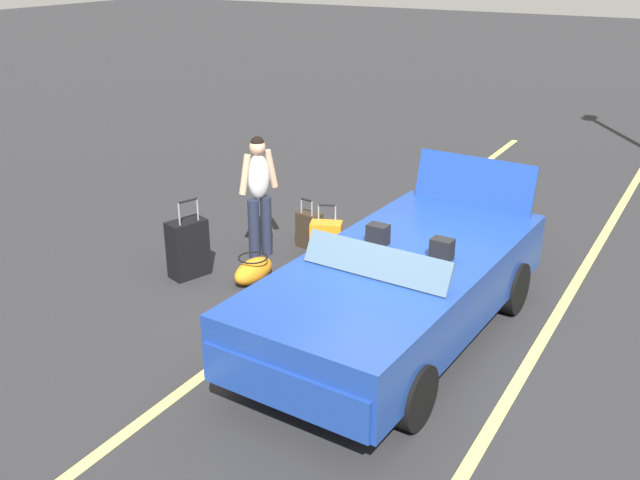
% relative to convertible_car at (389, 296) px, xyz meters
% --- Properties ---
extents(ground_plane, '(80.00, 80.00, 0.00)m').
position_rel_convertible_car_xyz_m(ground_plane, '(-0.20, 0.01, -0.59)').
color(ground_plane, '#28282B').
extents(lot_line_near, '(18.00, 0.12, 0.01)m').
position_rel_convertible_car_xyz_m(lot_line_near, '(-0.20, -1.32, -0.59)').
color(lot_line_near, '#EAE066').
rests_on(lot_line_near, ground_plane).
extents(lot_line_mid, '(18.00, 0.12, 0.01)m').
position_rel_convertible_car_xyz_m(lot_line_mid, '(-0.20, 1.38, -0.59)').
color(lot_line_mid, '#EAE066').
rests_on(lot_line_mid, ground_plane).
extents(convertible_car, '(4.22, 1.99, 1.54)m').
position_rel_convertible_car_xyz_m(convertible_car, '(0.00, 0.00, 0.00)').
color(convertible_car, navy).
rests_on(convertible_car, ground_plane).
extents(suitcase_large_black, '(0.54, 0.42, 1.04)m').
position_rel_convertible_car_xyz_m(suitcase_large_black, '(-0.33, -2.94, -0.22)').
color(suitcase_large_black, black).
rests_on(suitcase_large_black, ground_plane).
extents(suitcase_medium_bright, '(0.37, 0.46, 0.85)m').
position_rel_convertible_car_xyz_m(suitcase_medium_bright, '(-1.43, -1.56, -0.28)').
color(suitcase_medium_bright, orange).
rests_on(suitcase_medium_bright, ground_plane).
extents(suitcase_small_carryon, '(0.26, 0.37, 0.72)m').
position_rel_convertible_car_xyz_m(suitcase_small_carryon, '(-1.90, -2.10, -0.34)').
color(suitcase_small_carryon, '#2D2319').
rests_on(suitcase_small_carryon, ground_plane).
extents(duffel_bag, '(0.66, 0.40, 0.34)m').
position_rel_convertible_car_xyz_m(duffel_bag, '(-0.57, -2.12, -0.43)').
color(duffel_bag, orange).
rests_on(duffel_bag, ground_plane).
extents(traveler_person, '(0.59, 0.32, 1.65)m').
position_rel_convertible_car_xyz_m(traveler_person, '(-1.30, -2.51, 0.34)').
color(traveler_person, '#1E2338').
rests_on(traveler_person, ground_plane).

